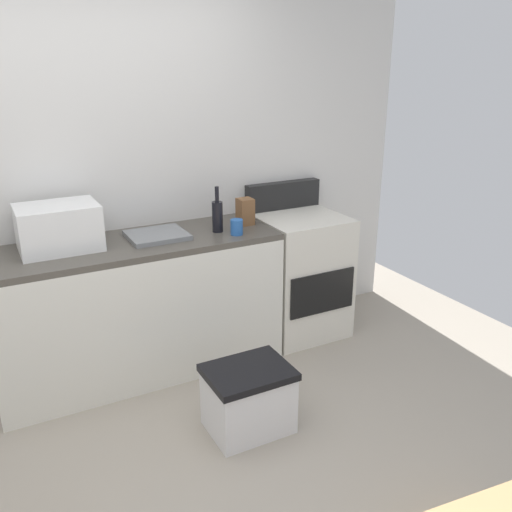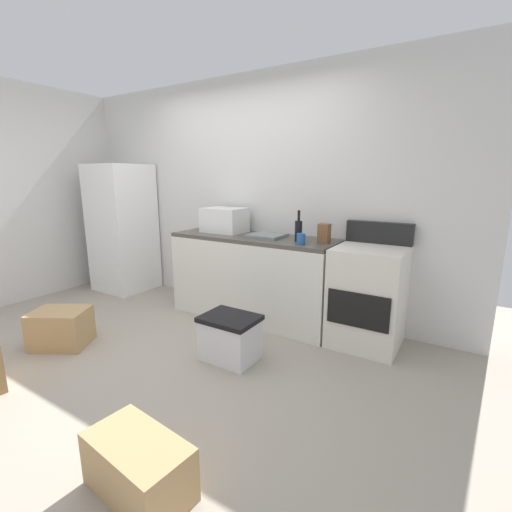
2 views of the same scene
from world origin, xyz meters
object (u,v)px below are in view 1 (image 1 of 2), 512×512
(coffee_mug, at_px, (237,227))
(knife_block, at_px, (245,212))
(microwave, at_px, (58,227))
(stove_oven, at_px, (299,273))
(wine_bottle, at_px, (217,215))
(storage_bin, at_px, (248,399))

(coffee_mug, distance_m, knife_block, 0.24)
(microwave, bearing_deg, stove_oven, -1.97)
(microwave, xyz_separation_m, wine_bottle, (0.97, -0.12, -0.03))
(coffee_mug, bearing_deg, storage_bin, -111.90)
(microwave, relative_size, storage_bin, 1.00)
(microwave, height_order, storage_bin, microwave)
(microwave, height_order, coffee_mug, microwave)
(wine_bottle, height_order, storage_bin, wine_bottle)
(microwave, xyz_separation_m, coffee_mug, (1.05, -0.23, -0.09))
(wine_bottle, distance_m, storage_bin, 1.19)
(knife_block, xyz_separation_m, storage_bin, (-0.45, -0.91, -0.80))
(microwave, height_order, knife_block, microwave)
(microwave, bearing_deg, wine_bottle, -6.83)
(knife_block, bearing_deg, coffee_mug, -130.42)
(microwave, distance_m, wine_bottle, 0.97)
(wine_bottle, relative_size, coffee_mug, 3.00)
(knife_block, distance_m, storage_bin, 1.29)
(knife_block, bearing_deg, wine_bottle, -164.65)
(wine_bottle, bearing_deg, storage_bin, -104.02)
(coffee_mug, xyz_separation_m, knife_block, (0.15, 0.18, 0.04))
(coffee_mug, bearing_deg, microwave, 167.56)
(stove_oven, bearing_deg, microwave, 178.03)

